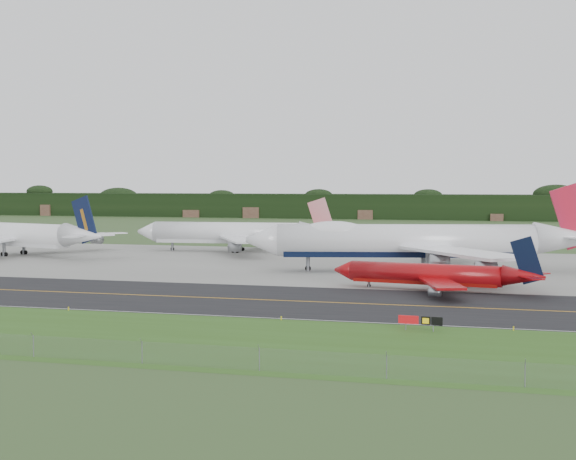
# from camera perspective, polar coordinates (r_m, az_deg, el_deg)

# --- Properties ---
(ground) EXTENTS (600.00, 600.00, 0.00)m
(ground) POSITION_cam_1_polar(r_m,az_deg,el_deg) (123.76, 1.73, -4.84)
(ground) COLOR #304A22
(ground) RESTS_ON ground
(grass_verge) EXTENTS (400.00, 30.00, 0.01)m
(grass_verge) POSITION_cam_1_polar(r_m,az_deg,el_deg) (90.48, -3.32, -7.90)
(grass_verge) COLOR #2F5318
(grass_verge) RESTS_ON ground
(taxiway) EXTENTS (400.00, 32.00, 0.02)m
(taxiway) POSITION_cam_1_polar(r_m,az_deg,el_deg) (119.90, 1.30, -5.10)
(taxiway) COLOR black
(taxiway) RESTS_ON ground
(apron) EXTENTS (400.00, 78.00, 0.01)m
(apron) POSITION_cam_1_polar(r_m,az_deg,el_deg) (173.46, 5.53, -2.49)
(apron) COLOR gray
(apron) RESTS_ON ground
(taxiway_centreline) EXTENTS (400.00, 0.40, 0.00)m
(taxiway_centreline) POSITION_cam_1_polar(r_m,az_deg,el_deg) (119.90, 1.30, -5.09)
(taxiway_centreline) COLOR orange
(taxiway_centreline) RESTS_ON taxiway
(taxiway_edge_line) EXTENTS (400.00, 0.25, 0.00)m
(taxiway_edge_line) POSITION_cam_1_polar(r_m,az_deg,el_deg) (105.08, -0.68, -6.30)
(taxiway_edge_line) COLOR silver
(taxiway_edge_line) RESTS_ON taxiway
(perimeter_fence) EXTENTS (320.00, 0.10, 320.00)m
(perimeter_fence) POSITION_cam_1_polar(r_m,az_deg,el_deg) (78.26, -6.31, -8.89)
(perimeter_fence) COLOR slate
(perimeter_fence) RESTS_ON ground
(horizon_treeline) EXTENTS (700.00, 25.00, 12.00)m
(horizon_treeline) POSITION_cam_1_polar(r_m,az_deg,el_deg) (394.26, 10.73, 1.55)
(horizon_treeline) COLOR black
(horizon_treeline) RESTS_ON ground
(jet_ba_747) EXTENTS (70.23, 57.26, 17.78)m
(jet_ba_747) POSITION_cam_1_polar(r_m,az_deg,el_deg) (161.12, 9.22, -0.81)
(jet_ba_747) COLOR white
(jet_ba_747) RESTS_ON ground
(jet_red_737) EXTENTS (34.86, 28.17, 9.42)m
(jet_red_737) POSITION_cam_1_polar(r_m,az_deg,el_deg) (133.42, 10.49, -3.17)
(jet_red_737) COLOR #970B0F
(jet_red_737) RESTS_ON ground
(jet_navy_gold) EXTENTS (56.68, 48.37, 14.81)m
(jet_navy_gold) POSITION_cam_1_polar(r_m,az_deg,el_deg) (206.41, -18.95, -0.36)
(jet_navy_gold) COLOR white
(jet_navy_gold) RESTS_ON ground
(jet_star_tail) EXTENTS (53.25, 44.47, 14.04)m
(jet_star_tail) POSITION_cam_1_polar(r_m,az_deg,el_deg) (205.20, -3.64, -0.26)
(jet_star_tail) COLOR white
(jet_star_tail) RESTS_ON ground
(taxiway_sign) EXTENTS (5.29, 0.56, 1.76)m
(taxiway_sign) POSITION_cam_1_polar(r_m,az_deg,el_deg) (97.63, 9.38, -6.37)
(taxiway_sign) COLOR slate
(taxiway_sign) RESTS_ON ground
(edge_marker_left) EXTENTS (0.16, 0.16, 0.50)m
(edge_marker_left) POSITION_cam_1_polar(r_m,az_deg,el_deg) (115.69, -15.34, -5.41)
(edge_marker_left) COLOR yellow
(edge_marker_left) RESTS_ON ground
(edge_marker_center) EXTENTS (0.16, 0.16, 0.50)m
(edge_marker_center) POSITION_cam_1_polar(r_m,az_deg,el_deg) (103.92, -0.49, -6.29)
(edge_marker_center) COLOR yellow
(edge_marker_center) RESTS_ON ground
(edge_marker_right) EXTENTS (0.16, 0.16, 0.50)m
(edge_marker_right) POSITION_cam_1_polar(r_m,az_deg,el_deg) (100.39, 15.74, -6.76)
(edge_marker_right) COLOR yellow
(edge_marker_right) RESTS_ON ground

